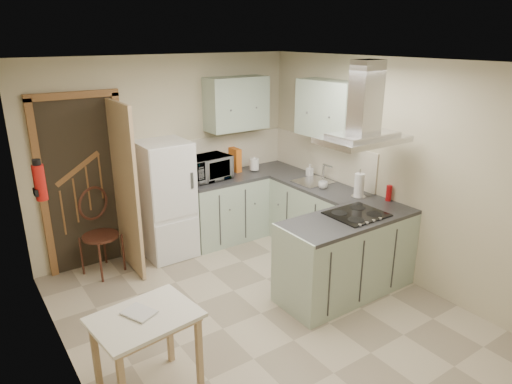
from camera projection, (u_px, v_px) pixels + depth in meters
floor at (261, 313)px, 4.71m from camera, size 4.20×4.20×0.00m
ceiling at (262, 62)px, 3.89m from camera, size 4.20×4.20×0.00m
back_wall at (168, 154)px, 5.93m from camera, size 3.60×0.00×3.60m
left_wall at (61, 248)px, 3.33m from camera, size 0.00×4.20×4.20m
right_wall at (388, 169)px, 5.27m from camera, size 0.00×4.20×4.20m
doorway at (84, 184)px, 5.38m from camera, size 1.10×0.12×2.10m
fridge at (166, 200)px, 5.75m from camera, size 0.60×0.60×1.50m
counter_back at (225, 208)px, 6.31m from camera, size 1.08×0.60×0.90m
counter_right at (303, 210)px, 6.24m from camera, size 0.60×1.95×0.90m
splashback at (232, 152)px, 6.47m from camera, size 1.68×0.02×0.50m
wall_cabinet_back at (236, 103)px, 6.11m from camera, size 0.85×0.35×0.70m
wall_cabinet_right at (329, 109)px, 5.64m from camera, size 0.35×0.90×0.70m
peninsula at (347, 255)px, 4.97m from camera, size 1.55×0.65×0.90m
hob at (357, 214)px, 4.88m from camera, size 0.58×0.50×0.01m
extractor_hood at (363, 139)px, 4.61m from camera, size 0.90×0.55×0.10m
sink at (313, 182)px, 5.96m from camera, size 0.45×0.40×0.01m
fire_extinguisher at (40, 183)px, 3.98m from camera, size 0.10×0.10×0.32m
drop_leaf_table at (148, 355)px, 3.55m from camera, size 0.83×0.66×0.72m
bentwood_chair at (100, 236)px, 5.37m from camera, size 0.55×0.55×0.95m
microwave at (208, 168)px, 6.02m from camera, size 0.61×0.44×0.32m
kettle at (254, 164)px, 6.41m from camera, size 0.16×0.16×0.20m
cereal_box at (235, 160)px, 6.39m from camera, size 0.09×0.22×0.33m
soap_bottle at (310, 170)px, 6.19m from camera, size 0.08×0.08×0.16m
paper_towel at (359, 185)px, 5.36m from camera, size 0.13×0.13×0.30m
cup at (323, 185)px, 5.69m from camera, size 0.14×0.14×0.09m
red_bottle at (389, 193)px, 5.26m from camera, size 0.07×0.07×0.18m
book at (130, 313)px, 3.37m from camera, size 0.26×0.29×0.11m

